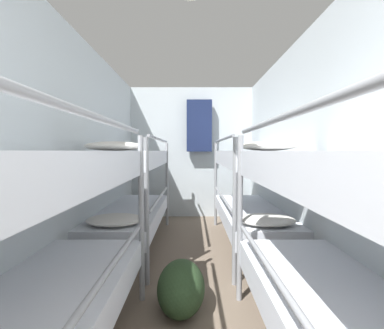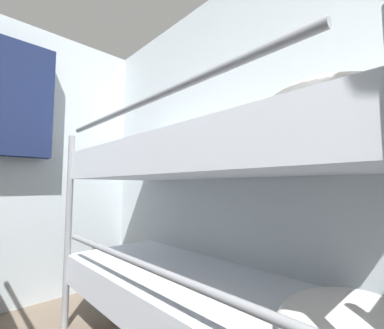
% 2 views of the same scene
% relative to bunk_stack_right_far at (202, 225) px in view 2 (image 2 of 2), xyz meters
% --- Properties ---
extents(bunk_stack_right_far, '(0.72, 1.90, 1.36)m').
position_rel_bunk_stack_right_far_xyz_m(bunk_stack_right_far, '(0.00, 0.00, 0.00)').
color(bunk_stack_right_far, gray).
rests_on(bunk_stack_right_far, ground_plane).
extents(hanging_coat, '(0.44, 0.12, 0.90)m').
position_rel_bunk_stack_right_far_xyz_m(hanging_coat, '(-0.60, 1.40, 0.88)').
color(hanging_coat, '#192347').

